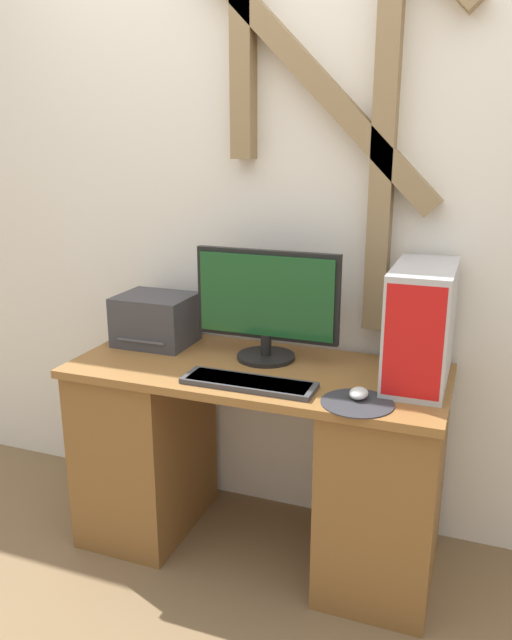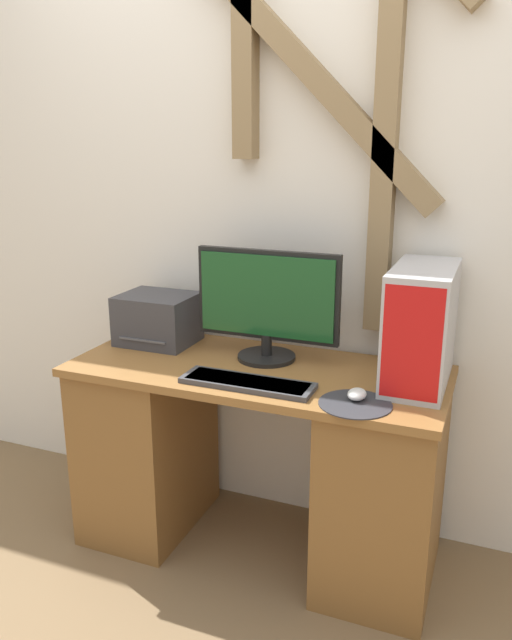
{
  "view_description": "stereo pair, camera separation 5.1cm",
  "coord_description": "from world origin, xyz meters",
  "px_view_note": "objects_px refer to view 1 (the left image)",
  "views": [
    {
      "loc": [
        0.75,
        -1.71,
        1.56
      ],
      "look_at": [
        -0.0,
        0.29,
        0.94
      ],
      "focal_mm": 35.0,
      "sensor_mm": 36.0,
      "label": 1
    },
    {
      "loc": [
        0.79,
        -1.69,
        1.56
      ],
      "look_at": [
        -0.0,
        0.29,
        0.94
      ],
      "focal_mm": 35.0,
      "sensor_mm": 36.0,
      "label": 2
    }
  ],
  "objects_px": {
    "keyboard": "(249,383)",
    "computer_tower": "(421,325)",
    "monitor": "(266,302)",
    "mouse": "(359,393)",
    "printer": "(156,320)"
  },
  "relations": [
    {
      "from": "mouse",
      "to": "computer_tower",
      "type": "xyz_separation_m",
      "value": [
        0.16,
        0.23,
        0.18
      ]
    },
    {
      "from": "printer",
      "to": "monitor",
      "type": "bearing_deg",
      "value": -2.29
    },
    {
      "from": "monitor",
      "to": "mouse",
      "type": "distance_m",
      "value": 0.53
    },
    {
      "from": "monitor",
      "to": "computer_tower",
      "type": "xyz_separation_m",
      "value": [
        0.57,
        -0.03,
        -0.02
      ]
    },
    {
      "from": "mouse",
      "to": "keyboard",
      "type": "bearing_deg",
      "value": -177.68
    },
    {
      "from": "monitor",
      "to": "mouse",
      "type": "bearing_deg",
      "value": -32.51
    },
    {
      "from": "keyboard",
      "to": "computer_tower",
      "type": "bearing_deg",
      "value": 25.11
    },
    {
      "from": "printer",
      "to": "keyboard",
      "type": "bearing_deg",
      "value": -29.75
    },
    {
      "from": "mouse",
      "to": "printer",
      "type": "height_order",
      "value": "printer"
    },
    {
      "from": "keyboard",
      "to": "computer_tower",
      "type": "distance_m",
      "value": 0.61
    },
    {
      "from": "monitor",
      "to": "computer_tower",
      "type": "distance_m",
      "value": 0.57
    },
    {
      "from": "mouse",
      "to": "computer_tower",
      "type": "height_order",
      "value": "computer_tower"
    },
    {
      "from": "computer_tower",
      "to": "printer",
      "type": "relative_size",
      "value": 1.45
    },
    {
      "from": "monitor",
      "to": "keyboard",
      "type": "xyz_separation_m",
      "value": [
        0.04,
        -0.28,
        -0.21
      ]
    },
    {
      "from": "keyboard",
      "to": "computer_tower",
      "type": "xyz_separation_m",
      "value": [
        0.53,
        0.25,
        0.19
      ]
    }
  ]
}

